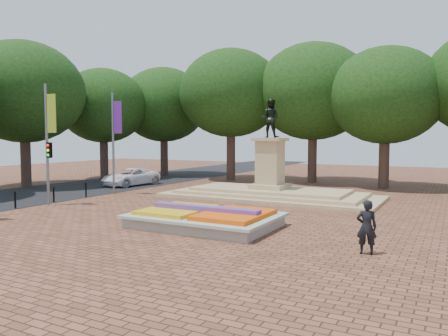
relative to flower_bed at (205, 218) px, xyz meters
name	(u,v)px	position (x,y,z in m)	size (l,w,h in m)	color
ground	(208,217)	(-1.03, 2.00, -0.38)	(90.00, 90.00, 0.00)	brown
asphalt_street	(70,189)	(-16.03, 7.00, -0.37)	(9.00, 90.00, 0.02)	black
flower_bed	(205,218)	(0.00, 0.00, 0.00)	(6.30, 4.30, 0.91)	gray
monument	(270,184)	(-1.03, 10.00, 0.50)	(14.00, 6.00, 6.40)	tan
tree_row_back	(343,104)	(1.31, 20.00, 6.29)	(44.80, 8.80, 10.43)	#3B2820
tree_row_street	(24,106)	(-20.53, 6.67, 6.01)	(8.40, 25.40, 9.98)	#3B2820
banner_poles	(44,138)	(-11.10, 0.69, 3.50)	(0.88, 11.17, 7.00)	slate
bollard_row	(35,196)	(-11.73, 0.50, 0.15)	(0.12, 13.12, 0.98)	black
van	(130,177)	(-13.82, 11.29, 0.33)	(2.33, 5.06, 1.41)	white
pedestrian	(367,227)	(7.10, -1.38, 0.55)	(0.67, 0.44, 1.85)	black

